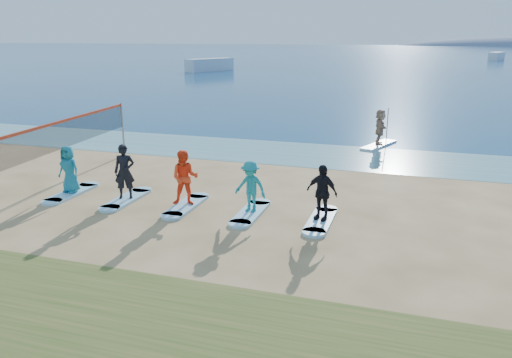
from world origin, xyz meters
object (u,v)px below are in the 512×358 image
(boat_offshore_a, at_px, (210,71))
(boat_offshore_b, at_px, (496,60))
(surfboard_2, at_px, (186,206))
(surfboard_4, at_px, (321,220))
(surfboard_1, at_px, (127,199))
(student_4, at_px, (322,192))
(student_2, at_px, (185,178))
(surfboard_0, at_px, (72,193))
(paddleboarder, at_px, (380,127))
(student_1, at_px, (125,172))
(volleyball_net, at_px, (67,134))
(student_3, at_px, (251,187))
(surfboard_3, at_px, (251,213))
(paddleboard, at_px, (379,145))
(student_0, at_px, (69,169))

(boat_offshore_a, xyz_separation_m, boat_offshore_b, (49.17, 54.26, 0.00))
(surfboard_2, distance_m, surfboard_4, 4.56)
(surfboard_1, relative_size, student_4, 1.27)
(student_2, distance_m, surfboard_4, 4.66)
(surfboard_0, relative_size, surfboard_2, 1.00)
(paddleboarder, relative_size, student_1, 0.95)
(surfboard_1, bearing_deg, boat_offshore_b, 77.25)
(volleyball_net, height_order, surfboard_1, volleyball_net)
(student_3, bearing_deg, surfboard_3, -78.70)
(paddleboarder, xyz_separation_m, boat_offshore_b, (18.59, 104.31, -1.02))
(student_1, height_order, surfboard_4, student_1)
(volleyball_net, distance_m, boat_offshore_b, 118.40)
(boat_offshore_a, xyz_separation_m, student_1, (22.90, -61.80, 1.04))
(volleyball_net, xyz_separation_m, paddleboard, (11.02, 10.30, -1.84))
(boat_offshore_a, relative_size, surfboard_1, 3.94)
(student_1, relative_size, student_3, 1.14)
(surfboard_1, relative_size, student_2, 1.19)
(student_2, relative_size, student_3, 1.11)
(student_3, bearing_deg, student_4, 11.30)
(surfboard_4, bearing_deg, surfboard_1, 180.00)
(surfboard_3, relative_size, student_4, 1.27)
(student_0, bearing_deg, student_3, 5.52)
(surfboard_0, distance_m, surfboard_2, 4.56)
(surfboard_1, bearing_deg, surfboard_3, 0.00)
(volleyball_net, height_order, student_4, volleyball_net)
(paddleboarder, bearing_deg, student_3, 157.42)
(boat_offshore_b, bearing_deg, student_4, -76.79)
(student_2, xyz_separation_m, student_4, (4.56, 0.00, -0.06))
(boat_offshore_b, relative_size, student_3, 3.60)
(surfboard_0, distance_m, student_0, 0.90)
(student_3, distance_m, student_4, 2.28)
(boat_offshore_b, bearing_deg, volleyball_net, -81.77)
(student_1, bearing_deg, student_2, -22.38)
(surfboard_2, distance_m, student_4, 4.65)
(student_1, bearing_deg, surfboard_0, 157.62)
(paddleboard, bearing_deg, student_1, -103.16)
(paddleboard, relative_size, surfboard_2, 1.36)
(student_2, bearing_deg, boat_offshore_b, 61.54)
(boat_offshore_a, height_order, surfboard_1, boat_offshore_a)
(surfboard_1, distance_m, student_2, 2.48)
(surfboard_2, bearing_deg, surfboard_3, 0.00)
(boat_offshore_a, xyz_separation_m, surfboard_1, (22.90, -61.80, 0.04))
(boat_offshore_b, distance_m, student_2, 118.51)
(student_2, distance_m, student_3, 2.28)
(surfboard_1, distance_m, surfboard_4, 6.84)
(student_0, xyz_separation_m, surfboard_4, (9.12, -0.00, -0.90))
(surfboard_0, bearing_deg, boat_offshore_a, 108.46)
(paddleboard, distance_m, boat_offshore_b, 105.96)
(paddleboarder, distance_m, student_1, 14.03)
(volleyball_net, relative_size, paddleboarder, 5.05)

